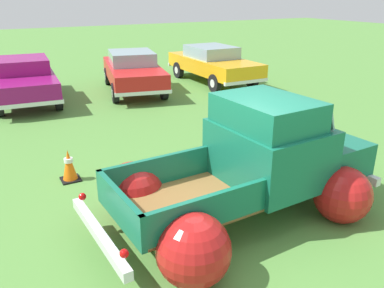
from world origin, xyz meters
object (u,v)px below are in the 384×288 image
show_car_1 (133,70)px  show_car_2 (213,63)px  vintage_pickup_truck (255,170)px  lane_cone_0 (312,140)px  show_car_0 (25,78)px  lane_cone_1 (69,165)px

show_car_1 → show_car_2: bearing=101.6°
vintage_pickup_truck → lane_cone_0: bearing=25.1°
show_car_0 → show_car_1: 3.67m
show_car_0 → lane_cone_0: size_ratio=7.32×
show_car_1 → show_car_2: (3.39, -0.06, 0.00)m
show_car_1 → vintage_pickup_truck: bearing=4.1°
vintage_pickup_truck → show_car_1: vintage_pickup_truck is taller
show_car_1 → lane_cone_0: (1.36, -7.65, -0.47)m
vintage_pickup_truck → lane_cone_1: 3.61m
show_car_0 → lane_cone_0: (5.02, -7.93, -0.47)m
show_car_0 → show_car_1: size_ratio=0.95×
lane_cone_0 → show_car_0: bearing=122.4°
show_car_0 → show_car_2: 7.06m
show_car_0 → lane_cone_1: bearing=3.7°
lane_cone_1 → show_car_2: bearing=41.7°
show_car_2 → lane_cone_1: (-7.17, -6.38, -0.47)m
show_car_2 → show_car_1: bearing=-90.3°
show_car_0 → show_car_2: (7.05, -0.34, 0.00)m
show_car_0 → vintage_pickup_truck: bearing=18.4°
show_car_0 → show_car_2: bearing=92.0°
vintage_pickup_truck → show_car_0: vintage_pickup_truck is taller
vintage_pickup_truck → show_car_0: size_ratio=1.02×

